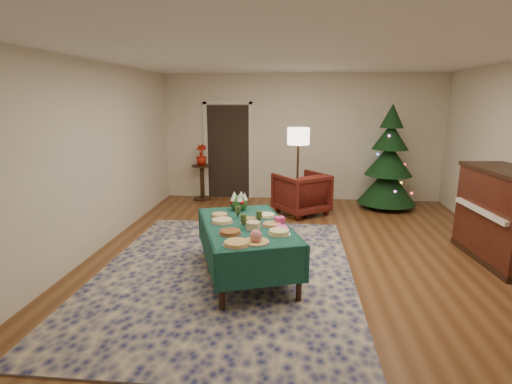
# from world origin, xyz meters

# --- Properties ---
(room_shell) EXTENTS (7.00, 7.00, 7.00)m
(room_shell) POSITION_xyz_m (0.00, 0.00, 1.35)
(room_shell) COLOR #593319
(room_shell) RESTS_ON ground
(doorway) EXTENTS (1.08, 0.04, 2.16)m
(doorway) POSITION_xyz_m (-1.60, 3.48, 1.10)
(doorway) COLOR black
(doorway) RESTS_ON ground
(rug) EXTENTS (3.22, 4.21, 0.02)m
(rug) POSITION_xyz_m (-1.00, -0.55, 0.01)
(rug) COLOR #141B4E
(rug) RESTS_ON ground
(buffet_table) EXTENTS (1.50, 1.96, 0.67)m
(buffet_table) POSITION_xyz_m (-0.72, -0.60, 0.54)
(buffet_table) COLOR black
(buffet_table) RESTS_ON ground
(platter_0) EXTENTS (0.30, 0.30, 0.04)m
(platter_0) POSITION_xyz_m (-0.74, -1.31, 0.69)
(platter_0) COLOR silver
(platter_0) RESTS_ON buffet_table
(platter_1) EXTENTS (0.29, 0.29, 0.15)m
(platter_1) POSITION_xyz_m (-0.54, -1.22, 0.73)
(platter_1) COLOR silver
(platter_1) RESTS_ON buffet_table
(platter_2) EXTENTS (0.26, 0.26, 0.06)m
(platter_2) POSITION_xyz_m (-0.31, -0.94, 0.70)
(platter_2) COLOR silver
(platter_2) RESTS_ON buffet_table
(platter_3) EXTENTS (0.27, 0.27, 0.05)m
(platter_3) POSITION_xyz_m (-0.86, -0.98, 0.70)
(platter_3) COLOR silver
(platter_3) RESTS_ON buffet_table
(platter_4) EXTENTS (0.20, 0.20, 0.09)m
(platter_4) POSITION_xyz_m (-0.62, -0.78, 0.72)
(platter_4) COLOR silver
(platter_4) RESTS_ON buffet_table
(platter_5) EXTENTS (0.25, 0.25, 0.04)m
(platter_5) POSITION_xyz_m (-0.40, -0.63, 0.69)
(platter_5) COLOR silver
(platter_5) RESTS_ON buffet_table
(platter_6) EXTENTS (0.29, 0.29, 0.05)m
(platter_6) POSITION_xyz_m (-1.03, -0.56, 0.70)
(platter_6) COLOR silver
(platter_6) RESTS_ON buffet_table
(platter_7) EXTENTS (0.22, 0.22, 0.06)m
(platter_7) POSITION_xyz_m (-0.69, -0.54, 0.70)
(platter_7) COLOR silver
(platter_7) RESTS_ON buffet_table
(platter_8) EXTENTS (0.26, 0.26, 0.04)m
(platter_8) POSITION_xyz_m (-0.50, -0.25, 0.69)
(platter_8) COLOR silver
(platter_8) RESTS_ON buffet_table
(platter_9) EXTENTS (0.24, 0.24, 0.04)m
(platter_9) POSITION_xyz_m (-1.11, -0.29, 0.69)
(platter_9) COLOR silver
(platter_9) RESTS_ON buffet_table
(goblet_0) EXTENTS (0.07, 0.07, 0.16)m
(goblet_0) POSITION_xyz_m (-0.86, -0.34, 0.76)
(goblet_0) COLOR #2D471E
(goblet_0) RESTS_ON buffet_table
(goblet_1) EXTENTS (0.07, 0.07, 0.16)m
(goblet_1) POSITION_xyz_m (-0.57, -0.54, 0.76)
(goblet_1) COLOR #2D471E
(goblet_1) RESTS_ON buffet_table
(goblet_2) EXTENTS (0.07, 0.07, 0.16)m
(goblet_2) POSITION_xyz_m (-0.74, -0.71, 0.76)
(goblet_2) COLOR #2D471E
(goblet_2) RESTS_ON buffet_table
(napkin_stack) EXTENTS (0.17, 0.17, 0.04)m
(napkin_stack) POSITION_xyz_m (-0.28, -0.74, 0.69)
(napkin_stack) COLOR #F845A6
(napkin_stack) RESTS_ON buffet_table
(gift_box) EXTENTS (0.14, 0.14, 0.09)m
(gift_box) POSITION_xyz_m (-0.31, -0.54, 0.72)
(gift_box) COLOR #DE3D86
(gift_box) RESTS_ON buffet_table
(centerpiece) EXTENTS (0.24, 0.24, 0.28)m
(centerpiece) POSITION_xyz_m (-0.90, 0.05, 0.79)
(centerpiece) COLOR #1E4C1E
(centerpiece) RESTS_ON buffet_table
(armchair) EXTENTS (1.16, 1.15, 0.88)m
(armchair) POSITION_xyz_m (0.00, 2.29, 0.44)
(armchair) COLOR #511711
(armchair) RESTS_ON ground
(floor_lamp) EXTENTS (0.40, 0.40, 1.66)m
(floor_lamp) POSITION_xyz_m (-0.08, 2.09, 1.41)
(floor_lamp) COLOR #A57F3F
(floor_lamp) RESTS_ON ground
(side_table) EXTENTS (0.43, 0.43, 0.77)m
(side_table) POSITION_xyz_m (-2.15, 3.20, 0.38)
(side_table) COLOR black
(side_table) RESTS_ON ground
(potted_plant) EXTENTS (0.25, 0.44, 0.25)m
(potted_plant) POSITION_xyz_m (-2.15, 3.20, 0.90)
(potted_plant) COLOR #9E190B
(potted_plant) RESTS_ON side_table
(christmas_tree) EXTENTS (1.46, 1.46, 2.09)m
(christmas_tree) POSITION_xyz_m (1.74, 2.90, 0.94)
(christmas_tree) COLOR black
(christmas_tree) RESTS_ON ground
(piano) EXTENTS (0.80, 1.52, 1.27)m
(piano) POSITION_xyz_m (2.67, 0.20, 0.62)
(piano) COLOR black
(piano) RESTS_ON ground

